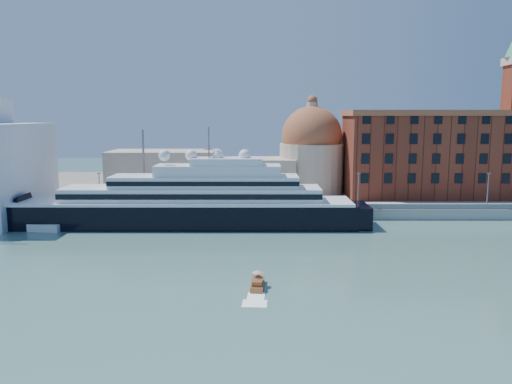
{
  "coord_description": "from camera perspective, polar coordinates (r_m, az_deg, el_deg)",
  "views": [
    {
      "loc": [
        6.53,
        -83.24,
        23.67
      ],
      "look_at": [
        6.33,
        18.0,
        8.24
      ],
      "focal_mm": 35.0,
      "sensor_mm": 36.0,
      "label": 1
    }
  ],
  "objects": [
    {
      "name": "water_taxi",
      "position": [
        70.54,
        0.17,
        -10.42
      ],
      "size": [
        2.07,
        5.35,
        2.49
      ],
      "rotation": [
        0.0,
        0.0,
        -0.06
      ],
      "color": "brown",
      "rests_on": "ground"
    },
    {
      "name": "quay_fence",
      "position": [
        114.79,
        -3.15,
        -1.67
      ],
      "size": [
        180.0,
        0.1,
        1.2
      ],
      "primitive_type": "cube",
      "color": "slate",
      "rests_on": "quay"
    },
    {
      "name": "service_barge",
      "position": [
        115.14,
        -23.96,
        -3.51
      ],
      "size": [
        14.04,
        6.68,
        3.03
      ],
      "rotation": [
        0.0,
        0.0,
        -0.17
      ],
      "color": "white",
      "rests_on": "ground"
    },
    {
      "name": "superyacht",
      "position": [
        109.51,
        -9.48,
        -1.63
      ],
      "size": [
        83.8,
        11.62,
        25.04
      ],
      "color": "black",
      "rests_on": "ground"
    },
    {
      "name": "lamp_posts",
      "position": [
        117.9,
        -9.26,
        1.82
      ],
      "size": [
        120.8,
        2.4,
        18.0
      ],
      "color": "slate",
      "rests_on": "quay"
    },
    {
      "name": "land",
      "position": [
        159.99,
        -2.23,
        0.52
      ],
      "size": [
        260.0,
        72.0,
        2.0
      ],
      "primitive_type": "cube",
      "color": "slate",
      "rests_on": "ground"
    },
    {
      "name": "warehouse",
      "position": [
        143.02,
        18.7,
        4.25
      ],
      "size": [
        43.0,
        19.0,
        23.25
      ],
      "color": "maroon",
      "rests_on": "land"
    },
    {
      "name": "quay",
      "position": [
        119.54,
        -3.02,
        -2.15
      ],
      "size": [
        180.0,
        10.0,
        2.5
      ],
      "primitive_type": "cube",
      "color": "gray",
      "rests_on": "ground"
    },
    {
      "name": "church",
      "position": [
        141.53,
        0.06,
        3.49
      ],
      "size": [
        66.0,
        18.0,
        25.5
      ],
      "color": "beige",
      "rests_on": "land"
    },
    {
      "name": "ground",
      "position": [
        86.79,
        -4.24,
        -7.19
      ],
      "size": [
        400.0,
        400.0,
        0.0
      ],
      "primitive_type": "plane",
      "color": "#3B6664",
      "rests_on": "ground"
    }
  ]
}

